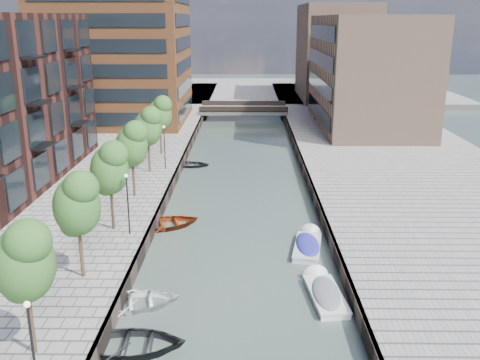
{
  "coord_description": "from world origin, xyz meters",
  "views": [
    {
      "loc": [
        0.46,
        -8.5,
        14.56
      ],
      "look_at": [
        0.0,
        28.1,
        3.5
      ],
      "focal_mm": 40.0,
      "sensor_mm": 36.0,
      "label": 1
    }
  ],
  "objects_px": {
    "tree_1": "(23,259)",
    "motorboat_3": "(308,245)",
    "bridge": "(244,110)",
    "car": "(320,115)",
    "sloop_4": "(190,166)",
    "tree_2": "(77,202)",
    "tree_6": "(160,113)",
    "motorboat_4": "(324,293)",
    "sloop_2": "(166,227)",
    "sloop_1": "(132,350)",
    "tree_3": "(109,167)",
    "sloop_3": "(136,306)",
    "tree_5": "(148,126)",
    "tree_4": "(132,143)"
  },
  "relations": [
    {
      "from": "tree_1",
      "to": "motorboat_3",
      "type": "height_order",
      "value": "tree_1"
    },
    {
      "from": "bridge",
      "to": "car",
      "type": "xyz_separation_m",
      "value": [
        10.8,
        -5.65,
        0.18
      ]
    },
    {
      "from": "tree_1",
      "to": "sloop_4",
      "type": "relative_size",
      "value": 1.46
    },
    {
      "from": "tree_2",
      "to": "bridge",
      "type": "bearing_deg",
      "value": 81.05
    },
    {
      "from": "tree_6",
      "to": "motorboat_4",
      "type": "height_order",
      "value": "tree_6"
    },
    {
      "from": "bridge",
      "to": "motorboat_4",
      "type": "relative_size",
      "value": 2.69
    },
    {
      "from": "sloop_2",
      "to": "motorboat_4",
      "type": "xyz_separation_m",
      "value": [
        10.13,
        -9.98,
        0.19
      ]
    },
    {
      "from": "tree_2",
      "to": "sloop_1",
      "type": "bearing_deg",
      "value": -55.17
    },
    {
      "from": "sloop_4",
      "to": "motorboat_4",
      "type": "bearing_deg",
      "value": -156.95
    },
    {
      "from": "tree_6",
      "to": "sloop_1",
      "type": "xyz_separation_m",
      "value": [
        3.71,
        -33.34,
        -5.31
      ]
    },
    {
      "from": "tree_2",
      "to": "tree_3",
      "type": "bearing_deg",
      "value": 90.0
    },
    {
      "from": "tree_1",
      "to": "sloop_3",
      "type": "height_order",
      "value": "tree_1"
    },
    {
      "from": "sloop_2",
      "to": "motorboat_3",
      "type": "distance_m",
      "value": 10.57
    },
    {
      "from": "sloop_2",
      "to": "motorboat_3",
      "type": "relative_size",
      "value": 1.01
    },
    {
      "from": "tree_3",
      "to": "car",
      "type": "xyz_separation_m",
      "value": [
        19.3,
        41.35,
        -3.73
      ]
    },
    {
      "from": "bridge",
      "to": "motorboat_3",
      "type": "relative_size",
      "value": 2.61
    },
    {
      "from": "tree_2",
      "to": "motorboat_4",
      "type": "bearing_deg",
      "value": -0.98
    },
    {
      "from": "tree_2",
      "to": "sloop_4",
      "type": "height_order",
      "value": "tree_2"
    },
    {
      "from": "sloop_3",
      "to": "motorboat_4",
      "type": "bearing_deg",
      "value": -96.76
    },
    {
      "from": "bridge",
      "to": "sloop_2",
      "type": "xyz_separation_m",
      "value": [
        -5.4,
        -44.25,
        -1.39
      ]
    },
    {
      "from": "tree_2",
      "to": "tree_6",
      "type": "height_order",
      "value": "same"
    },
    {
      "from": "tree_1",
      "to": "motorboat_3",
      "type": "xyz_separation_m",
      "value": [
        13.06,
        13.23,
        -5.11
      ]
    },
    {
      "from": "tree_5",
      "to": "sloop_1",
      "type": "xyz_separation_m",
      "value": [
        3.71,
        -26.34,
        -5.31
      ]
    },
    {
      "from": "tree_2",
      "to": "sloop_3",
      "type": "bearing_deg",
      "value": -25.08
    },
    {
      "from": "motorboat_3",
      "to": "car",
      "type": "xyz_separation_m",
      "value": [
        6.24,
        42.13,
        1.38
      ]
    },
    {
      "from": "tree_4",
      "to": "tree_6",
      "type": "bearing_deg",
      "value": 90.0
    },
    {
      "from": "tree_4",
      "to": "car",
      "type": "bearing_deg",
      "value": 60.67
    },
    {
      "from": "tree_1",
      "to": "tree_6",
      "type": "xyz_separation_m",
      "value": [
        0.0,
        35.0,
        0.0
      ]
    },
    {
      "from": "sloop_3",
      "to": "sloop_1",
      "type": "bearing_deg",
      "value": 174.38
    },
    {
      "from": "tree_1",
      "to": "sloop_3",
      "type": "xyz_separation_m",
      "value": [
        3.16,
        5.52,
        -5.31
      ]
    },
    {
      "from": "sloop_3",
      "to": "sloop_4",
      "type": "distance_m",
      "value": 28.0
    },
    {
      "from": "bridge",
      "to": "tree_2",
      "type": "bearing_deg",
      "value": -98.95
    },
    {
      "from": "sloop_1",
      "to": "sloop_2",
      "type": "relative_size",
      "value": 1.0
    },
    {
      "from": "tree_1",
      "to": "sloop_2",
      "type": "relative_size",
      "value": 1.19
    },
    {
      "from": "tree_1",
      "to": "sloop_2",
      "type": "xyz_separation_m",
      "value": [
        3.1,
        16.75,
        -5.31
      ]
    },
    {
      "from": "sloop_1",
      "to": "sloop_3",
      "type": "relative_size",
      "value": 1.08
    },
    {
      "from": "tree_4",
      "to": "motorboat_4",
      "type": "bearing_deg",
      "value": -47.08
    },
    {
      "from": "tree_5",
      "to": "sloop_2",
      "type": "xyz_separation_m",
      "value": [
        3.1,
        -11.25,
        -5.31
      ]
    },
    {
      "from": "tree_3",
      "to": "car",
      "type": "relative_size",
      "value": 1.76
    },
    {
      "from": "tree_6",
      "to": "motorboat_4",
      "type": "distance_m",
      "value": 31.59
    },
    {
      "from": "sloop_1",
      "to": "sloop_2",
      "type": "xyz_separation_m",
      "value": [
        -0.61,
        15.09,
        0.0
      ]
    },
    {
      "from": "bridge",
      "to": "tree_3",
      "type": "xyz_separation_m",
      "value": [
        -8.5,
        -47.0,
        3.92
      ]
    },
    {
      "from": "tree_1",
      "to": "bridge",
      "type": "bearing_deg",
      "value": 82.07
    },
    {
      "from": "sloop_2",
      "to": "motorboat_4",
      "type": "relative_size",
      "value": 1.04
    },
    {
      "from": "sloop_2",
      "to": "bridge",
      "type": "bearing_deg",
      "value": -30.02
    },
    {
      "from": "tree_5",
      "to": "sloop_4",
      "type": "height_order",
      "value": "tree_5"
    },
    {
      "from": "sloop_1",
      "to": "sloop_2",
      "type": "bearing_deg",
      "value": -0.67
    },
    {
      "from": "tree_6",
      "to": "car",
      "type": "distance_m",
      "value": 28.3
    },
    {
      "from": "bridge",
      "to": "tree_1",
      "type": "bearing_deg",
      "value": -97.93
    },
    {
      "from": "motorboat_3",
      "to": "sloop_3",
      "type": "bearing_deg",
      "value": -142.12
    }
  ]
}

